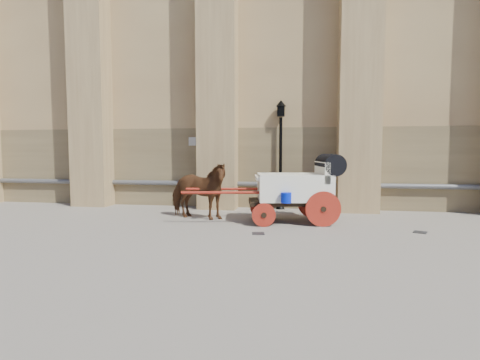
# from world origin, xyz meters

# --- Properties ---
(ground) EXTENTS (90.00, 90.00, 0.00)m
(ground) POSITION_xyz_m (0.00, 0.00, 0.00)
(ground) COLOR gray
(ground) RESTS_ON ground
(horse) EXTENTS (2.28, 1.43, 1.78)m
(horse) POSITION_xyz_m (-1.16, 1.38, 0.89)
(horse) COLOR #5A331A
(horse) RESTS_ON ground
(carriage) EXTENTS (4.82, 1.99, 2.05)m
(carriage) POSITION_xyz_m (1.98, 1.34, 1.11)
(carriage) COLOR black
(carriage) RESTS_ON ground
(street_lamp) EXTENTS (0.37, 0.37, 3.97)m
(street_lamp) POSITION_xyz_m (1.30, 3.80, 2.12)
(street_lamp) COLOR black
(street_lamp) RESTS_ON ground
(drain_grate_near) EXTENTS (0.37, 0.37, 0.01)m
(drain_grate_near) POSITION_xyz_m (0.93, -0.43, 0.01)
(drain_grate_near) COLOR black
(drain_grate_near) RESTS_ON ground
(drain_grate_far) EXTENTS (0.42, 0.42, 0.01)m
(drain_grate_far) POSITION_xyz_m (5.13, 0.37, 0.01)
(drain_grate_far) COLOR black
(drain_grate_far) RESTS_ON ground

